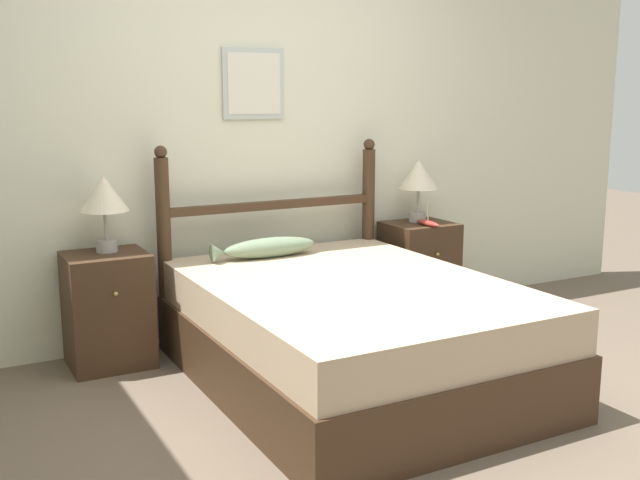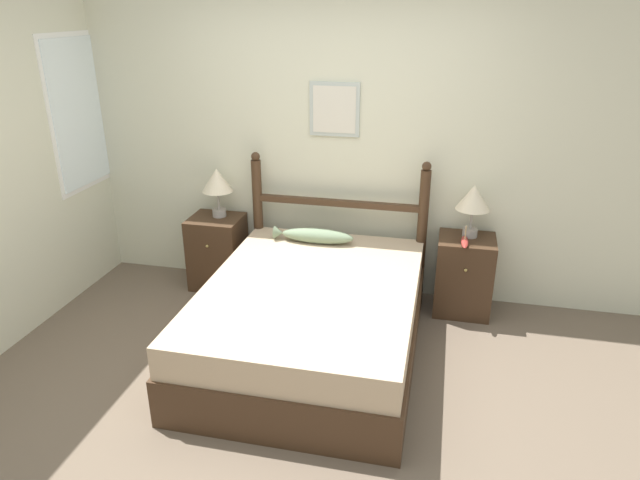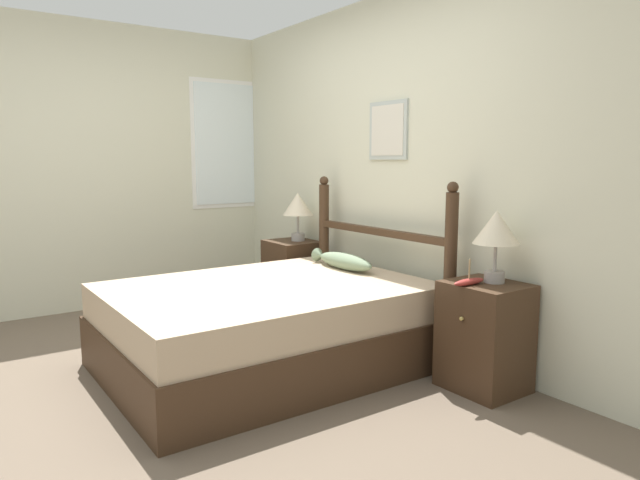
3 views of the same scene
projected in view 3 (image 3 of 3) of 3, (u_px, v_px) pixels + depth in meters
The scene contains 11 objects.
ground_plane at pixel (174, 383), 3.47m from camera, with size 16.00×16.00×0.00m, color brown.
wall_back at pixel (391, 169), 4.27m from camera, with size 6.40×0.08×2.55m.
wall_left at pixel (84, 167), 5.03m from camera, with size 0.08×6.40×2.55m.
bed at pixel (267, 326), 3.71m from camera, with size 1.48×1.99×0.55m.
headboard at pixel (379, 256), 4.20m from camera, with size 1.48×0.08×1.21m.
nightstand_left at pixel (293, 276), 5.05m from camera, with size 0.44×0.42×0.64m.
nightstand_right at pixel (485, 336), 3.34m from camera, with size 0.44×0.42×0.64m.
table_lamp_left at pixel (298, 206), 4.97m from camera, with size 0.26×0.26×0.42m.
table_lamp_right at pixel (496, 230), 3.27m from camera, with size 0.26×0.26×0.42m.
model_boat at pixel (469, 281), 3.24m from camera, with size 0.06×0.24×0.15m.
fish_pillow at pixel (343, 261), 4.20m from camera, with size 0.66×0.15×0.12m.
Camera 3 is at (3.22, -1.17, 1.35)m, focal length 32.00 mm.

